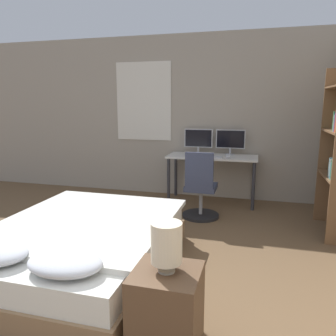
% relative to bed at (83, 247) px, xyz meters
% --- Properties ---
extents(wall_back, '(12.00, 0.08, 2.70)m').
position_rel_bed_xyz_m(wall_back, '(0.63, 2.90, 1.11)').
color(wall_back, '#9E9384').
rests_on(wall_back, ground_plane).
extents(bed, '(1.57, 2.04, 0.56)m').
position_rel_bed_xyz_m(bed, '(0.00, 0.00, 0.00)').
color(bed, '#846647').
rests_on(bed, ground_plane).
extents(nightstand, '(0.43, 0.42, 0.55)m').
position_rel_bed_xyz_m(nightstand, '(1.04, -0.77, 0.03)').
color(nightstand, brown).
rests_on(nightstand, ground_plane).
extents(bedside_lamp, '(0.20, 0.20, 0.32)m').
position_rel_bed_xyz_m(bedside_lamp, '(1.04, -0.77, 0.50)').
color(bedside_lamp, gray).
rests_on(bedside_lamp, nightstand).
extents(desk, '(1.41, 0.58, 0.77)m').
position_rel_bed_xyz_m(desk, '(0.88, 2.54, 0.42)').
color(desk, beige).
rests_on(desk, ground_plane).
extents(monitor_left, '(0.46, 0.16, 0.40)m').
position_rel_bed_xyz_m(monitor_left, '(0.62, 2.73, 0.76)').
color(monitor_left, '#B7B7BC').
rests_on(monitor_left, desk).
extents(monitor_right, '(0.46, 0.16, 0.40)m').
position_rel_bed_xyz_m(monitor_right, '(1.15, 2.73, 0.76)').
color(monitor_right, '#B7B7BC').
rests_on(monitor_right, desk).
extents(keyboard, '(0.35, 0.13, 0.02)m').
position_rel_bed_xyz_m(keyboard, '(0.88, 2.35, 0.53)').
color(keyboard, '#B7B7BC').
rests_on(keyboard, desk).
extents(computer_mouse, '(0.07, 0.05, 0.04)m').
position_rel_bed_xyz_m(computer_mouse, '(1.15, 2.35, 0.54)').
color(computer_mouse, '#B7B7BC').
rests_on(computer_mouse, desk).
extents(office_chair, '(0.52, 0.52, 0.95)m').
position_rel_bed_xyz_m(office_chair, '(0.83, 1.76, 0.13)').
color(office_chair, black).
rests_on(office_chair, ground_plane).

